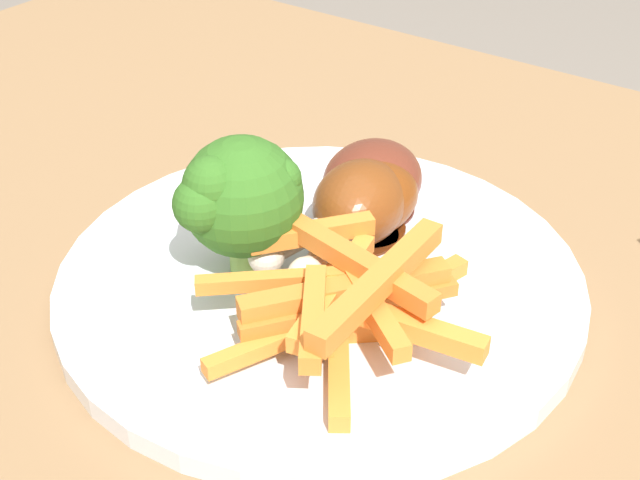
{
  "coord_description": "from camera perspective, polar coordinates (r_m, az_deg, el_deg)",
  "views": [
    {
      "loc": [
        -0.19,
        0.29,
        1.03
      ],
      "look_at": [
        0.03,
        -0.01,
        0.78
      ],
      "focal_mm": 48.24,
      "sensor_mm": 36.0,
      "label": 1
    }
  ],
  "objects": [
    {
      "name": "chicken_drumstick_extra",
      "position": [
        0.48,
        2.75,
        2.4
      ],
      "size": [
        0.06,
        0.12,
        0.04
      ],
      "color": "#521F09",
      "rests_on": "dinner_plate"
    },
    {
      "name": "dinner_plate",
      "position": [
        0.47,
        0.0,
        -2.63
      ],
      "size": [
        0.28,
        0.28,
        0.01
      ],
      "primitive_type": "cylinder",
      "color": "silver",
      "rests_on": "dining_table"
    },
    {
      "name": "broccoli_floret_front",
      "position": [
        0.44,
        -5.44,
        2.85
      ],
      "size": [
        0.06,
        0.07,
        0.08
      ],
      "color": "#87B452",
      "rests_on": "dinner_plate"
    },
    {
      "name": "carrot_fries_pile",
      "position": [
        0.41,
        1.82,
        -3.88
      ],
      "size": [
        0.14,
        0.15,
        0.05
      ],
      "color": "orange",
      "rests_on": "dinner_plate"
    },
    {
      "name": "chicken_drumstick_far",
      "position": [
        0.5,
        3.37,
        3.69
      ],
      "size": [
        0.08,
        0.13,
        0.04
      ],
      "color": "#4B1A11",
      "rests_on": "dinner_plate"
    },
    {
      "name": "chicken_drumstick_near",
      "position": [
        0.48,
        2.44,
        2.16
      ],
      "size": [
        0.06,
        0.12,
        0.04
      ],
      "color": "#52220C",
      "rests_on": "dinner_plate"
    },
    {
      "name": "dining_table",
      "position": [
        0.53,
        1.56,
        -14.84
      ],
      "size": [
        1.08,
        0.74,
        0.75
      ],
      "color": "#8E6B47",
      "rests_on": "ground_plane"
    }
  ]
}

